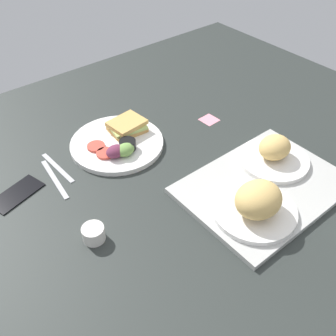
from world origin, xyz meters
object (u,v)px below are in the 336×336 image
(serving_tray, at_px, (264,187))
(espresso_cup, at_px, (94,233))
(knife, at_px, (54,179))
(fork, at_px, (58,167))
(sticky_note, at_px, (209,120))
(bread_plate_near, at_px, (274,154))
(cell_phone, at_px, (17,193))
(bread_plate_far, at_px, (257,203))
(plate_with_salad, at_px, (119,141))

(serving_tray, distance_m, espresso_cup, 0.49)
(knife, bearing_deg, serving_tray, 52.92)
(fork, relative_size, sticky_note, 3.04)
(fork, bearing_deg, espresso_cup, -13.07)
(bread_plate_near, xyz_separation_m, espresso_cup, (0.56, -0.09, -0.02))
(cell_phone, height_order, sticky_note, cell_phone)
(serving_tray, xyz_separation_m, knife, (0.44, -0.41, -0.01))
(bread_plate_near, bearing_deg, serving_tray, 27.94)
(bread_plate_far, xyz_separation_m, espresso_cup, (0.36, -0.20, -0.04))
(espresso_cup, bearing_deg, fork, -99.65)
(bread_plate_near, distance_m, sticky_note, 0.30)
(plate_with_salad, height_order, cell_phone, plate_with_salad)
(serving_tray, height_order, sticky_note, serving_tray)
(bread_plate_near, relative_size, sticky_note, 3.71)
(espresso_cup, bearing_deg, bread_plate_far, 150.52)
(fork, xyz_separation_m, cell_phone, (0.14, 0.03, 0.00))
(plate_with_salad, distance_m, cell_phone, 0.35)
(bread_plate_near, height_order, bread_plate_far, bread_plate_far)
(serving_tray, relative_size, knife, 2.37)
(espresso_cup, relative_size, fork, 0.33)
(espresso_cup, relative_size, sticky_note, 1.00)
(plate_with_salad, bearing_deg, knife, 3.85)
(serving_tray, distance_m, sticky_note, 0.37)
(espresso_cup, xyz_separation_m, fork, (-0.05, -0.30, -0.02))
(fork, bearing_deg, plate_with_salad, 79.93)
(bread_plate_near, relative_size, plate_with_salad, 0.70)
(fork, bearing_deg, serving_tray, 39.10)
(plate_with_salad, bearing_deg, bread_plate_near, 129.55)
(serving_tray, xyz_separation_m, bread_plate_near, (-0.10, -0.05, 0.04))
(serving_tray, bearing_deg, cell_phone, -37.16)
(serving_tray, relative_size, sticky_note, 8.04)
(plate_with_salad, relative_size, fork, 1.75)
(espresso_cup, distance_m, cell_phone, 0.28)
(plate_with_salad, bearing_deg, fork, -6.65)
(serving_tray, bearing_deg, bread_plate_near, -152.06)
(bread_plate_far, height_order, espresso_cup, bread_plate_far)
(bread_plate_far, distance_m, espresso_cup, 0.41)
(bread_plate_far, bearing_deg, plate_with_salad, -78.02)
(fork, relative_size, knife, 0.89)
(knife, xyz_separation_m, cell_phone, (0.11, -0.01, 0.00))
(serving_tray, bearing_deg, espresso_cup, -17.74)
(cell_phone, bearing_deg, serving_tray, 126.74)
(serving_tray, height_order, bread_plate_near, bread_plate_near)
(fork, distance_m, cell_phone, 0.14)
(bread_plate_near, xyz_separation_m, cell_phone, (0.65, -0.36, -0.04))
(fork, distance_m, knife, 0.05)
(serving_tray, relative_size, bread_plate_far, 2.05)
(serving_tray, bearing_deg, plate_with_salad, -64.27)
(cell_phone, bearing_deg, espresso_cup, 92.11)
(serving_tray, distance_m, cell_phone, 0.69)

